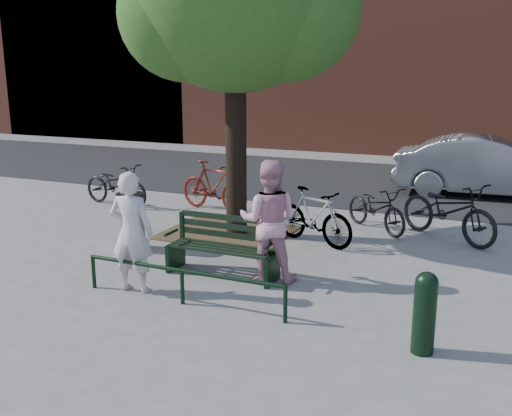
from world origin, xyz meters
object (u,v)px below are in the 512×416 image
at_px(bollard, 425,310).
at_px(litter_bin, 131,221).
at_px(parked_car, 489,167).
at_px(park_bench, 224,245).
at_px(bicycle_c, 376,208).
at_px(person_right, 269,221).
at_px(person_left, 132,232).

distance_m(bollard, litter_bin, 5.64).
bearing_deg(litter_bin, parked_car, 52.12).
height_order(park_bench, bicycle_c, park_bench).
relative_size(park_bench, litter_bin, 1.71).
xyz_separation_m(park_bench, person_right, (0.72, 0.07, 0.45)).
bearing_deg(park_bench, bollard, -23.47).
height_order(bollard, litter_bin, litter_bin).
relative_size(park_bench, person_left, 0.99).
bearing_deg(parked_car, park_bench, 151.23).
xyz_separation_m(person_left, bollard, (4.10, -0.26, -0.36)).
distance_m(person_left, bicycle_c, 5.27).
distance_m(park_bench, bicycle_c, 3.84).
distance_m(bollard, parked_car, 9.18).
height_order(litter_bin, parked_car, parked_car).
distance_m(person_right, bicycle_c, 3.56).
distance_m(park_bench, bollard, 3.49).
xyz_separation_m(park_bench, bollard, (3.20, -1.39, 0.04)).
bearing_deg(park_bench, parked_car, 65.50).
bearing_deg(person_right, parked_car, -124.13).
height_order(bicycle_c, parked_car, parked_car).
distance_m(park_bench, litter_bin, 2.17).
distance_m(park_bench, parked_car, 8.56).
relative_size(bollard, parked_car, 0.21).
relative_size(bicycle_c, parked_car, 0.38).
xyz_separation_m(person_left, litter_bin, (-1.21, 1.65, -0.36)).
height_order(person_right, litter_bin, person_right).
height_order(person_right, bollard, person_right).
distance_m(person_left, litter_bin, 2.08).
height_order(person_left, litter_bin, person_left).
distance_m(park_bench, person_left, 1.50).
height_order(park_bench, bollard, park_bench).
bearing_deg(person_left, parked_car, -125.44).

